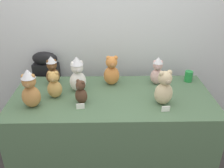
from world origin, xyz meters
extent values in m
cube|color=silver|center=(0.00, 0.92, 1.30)|extent=(7.00, 0.08, 2.60)
cube|color=#4C6B4C|center=(0.00, 0.25, 0.36)|extent=(1.85, 0.84, 0.73)
cube|color=black|center=(-0.72, 0.80, 0.41)|extent=(0.29, 0.15, 0.82)
ellipsoid|color=black|center=(-0.72, 0.80, 0.89)|extent=(0.29, 0.15, 0.15)
ellipsoid|color=white|center=(-0.32, 0.36, 0.82)|extent=(0.19, 0.18, 0.19)
sphere|color=white|center=(-0.32, 0.36, 0.97)|extent=(0.12, 0.12, 0.12)
sphere|color=white|center=(-0.35, 0.35, 1.01)|extent=(0.04, 0.04, 0.04)
sphere|color=white|center=(-0.29, 0.37, 1.01)|extent=(0.04, 0.04, 0.04)
sphere|color=#B4B3AF|center=(-0.30, 0.31, 0.96)|extent=(0.05, 0.05, 0.05)
cone|color=silver|center=(-0.32, 0.36, 1.04)|extent=(0.12, 0.12, 0.07)
ellipsoid|color=tan|center=(-0.52, 0.23, 0.81)|extent=(0.13, 0.11, 0.16)
sphere|color=tan|center=(-0.52, 0.23, 0.93)|extent=(0.10, 0.10, 0.10)
sphere|color=tan|center=(-0.55, 0.23, 0.97)|extent=(0.04, 0.04, 0.04)
sphere|color=tan|center=(-0.49, 0.23, 0.97)|extent=(0.04, 0.04, 0.04)
sphere|color=olive|center=(-0.52, 0.19, 0.92)|extent=(0.04, 0.04, 0.04)
ellipsoid|color=#B27A42|center=(-0.68, 0.08, 0.83)|extent=(0.16, 0.13, 0.19)
sphere|color=#B27A42|center=(-0.68, 0.08, 0.97)|extent=(0.12, 0.12, 0.12)
sphere|color=#B27A42|center=(-0.72, 0.08, 1.01)|extent=(0.04, 0.04, 0.04)
sphere|color=#B27A42|center=(-0.65, 0.08, 1.01)|extent=(0.04, 0.04, 0.04)
sphere|color=olive|center=(-0.68, 0.03, 0.96)|extent=(0.05, 0.05, 0.05)
cone|color=silver|center=(-0.68, 0.08, 1.04)|extent=(0.12, 0.12, 0.08)
ellipsoid|color=#D17F3D|center=(0.00, 0.48, 0.82)|extent=(0.16, 0.14, 0.19)
sphere|color=#D17F3D|center=(0.00, 0.48, 0.97)|extent=(0.11, 0.11, 0.11)
sphere|color=#D17F3D|center=(-0.03, 0.48, 1.01)|extent=(0.04, 0.04, 0.04)
sphere|color=#D17F3D|center=(0.04, 0.49, 1.01)|extent=(0.04, 0.04, 0.04)
sphere|color=#A06536|center=(0.01, 0.44, 0.96)|extent=(0.05, 0.05, 0.05)
ellipsoid|color=#CCB78E|center=(0.44, 0.10, 0.83)|extent=(0.20, 0.18, 0.20)
sphere|color=#CCB78E|center=(0.44, 0.10, 0.98)|extent=(0.12, 0.12, 0.12)
sphere|color=#CCB78E|center=(0.40, 0.09, 1.02)|extent=(0.04, 0.04, 0.04)
sphere|color=#CCB78E|center=(0.47, 0.12, 1.02)|extent=(0.04, 0.04, 0.04)
sphere|color=#9D8E71|center=(0.46, 0.06, 0.96)|extent=(0.05, 0.05, 0.05)
ellipsoid|color=beige|center=(0.45, 0.49, 0.81)|extent=(0.14, 0.12, 0.16)
sphere|color=beige|center=(0.45, 0.49, 0.93)|extent=(0.10, 0.10, 0.10)
sphere|color=beige|center=(0.42, 0.49, 0.96)|extent=(0.04, 0.04, 0.04)
sphere|color=beige|center=(0.48, 0.48, 0.96)|extent=(0.04, 0.04, 0.04)
sphere|color=#A88783|center=(0.45, 0.45, 0.92)|extent=(0.04, 0.04, 0.04)
cone|color=silver|center=(0.45, 0.49, 0.98)|extent=(0.10, 0.10, 0.06)
ellipsoid|color=brown|center=(-0.59, 0.50, 0.81)|extent=(0.17, 0.15, 0.16)
sphere|color=brown|center=(-0.59, 0.50, 0.93)|extent=(0.10, 0.10, 0.10)
sphere|color=brown|center=(-0.61, 0.49, 0.97)|extent=(0.04, 0.04, 0.04)
sphere|color=brown|center=(-0.56, 0.52, 0.97)|extent=(0.04, 0.04, 0.04)
sphere|color=brown|center=(-0.57, 0.47, 0.92)|extent=(0.04, 0.04, 0.04)
cone|color=silver|center=(-0.59, 0.50, 0.99)|extent=(0.10, 0.10, 0.06)
ellipsoid|color=#4C3323|center=(-0.27, 0.13, 0.80)|extent=(0.15, 0.14, 0.14)
sphere|color=#4C3323|center=(-0.27, 0.13, 0.90)|extent=(0.08, 0.08, 0.08)
sphere|color=#4C3323|center=(-0.29, 0.14, 0.93)|extent=(0.03, 0.03, 0.03)
sphere|color=#4C3323|center=(-0.25, 0.12, 0.93)|extent=(0.03, 0.03, 0.03)
sphere|color=#412E23|center=(-0.29, 0.10, 0.89)|extent=(0.03, 0.03, 0.03)
cylinder|color=#238C3D|center=(0.79, 0.54, 0.78)|extent=(0.08, 0.08, 0.11)
cube|color=white|center=(0.44, -0.02, 0.75)|extent=(0.07, 0.01, 0.05)
cube|color=white|center=(-0.27, 0.03, 0.75)|extent=(0.07, 0.02, 0.05)
camera|label=1|loc=(-0.04, -1.75, 1.87)|focal=39.80mm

